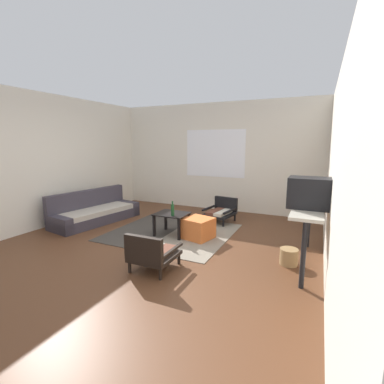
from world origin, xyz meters
The scene contains 15 objects.
ground_plane centered at (0.00, 0.00, 0.00)m, with size 7.80×7.80×0.00m, color #56331E.
far_wall_with_window centered at (0.00, 3.06, 1.35)m, with size 5.60×0.13×2.70m.
side_wall_right centered at (2.66, 0.30, 1.35)m, with size 0.12×6.60×2.70m, color silver.
side_wall_left centered at (-2.66, 0.30, 1.35)m, with size 0.12×6.60×2.70m, color silver.
area_rug centered at (-0.06, 0.84, 0.01)m, with size 2.23×2.08×0.01m.
couch centered at (-1.97, 0.78, 0.21)m, with size 1.00×2.00×0.68m.
coffee_table centered at (0.01, 0.72, 0.34)m, with size 0.60×0.50×0.42m.
armchair_by_window centered at (0.55, 1.98, 0.24)m, with size 0.64×0.71×0.51m.
armchair_striped_foreground centered at (0.47, -0.67, 0.25)m, with size 0.57×0.61×0.55m.
ottoman_orange centered at (0.54, 0.75, 0.19)m, with size 0.47×0.47×0.38m, color #D1662D.
console_shelf centered at (2.35, 0.43, 0.76)m, with size 0.38×1.59×0.87m.
crt_television centered at (2.35, 0.25, 1.07)m, with size 0.53×0.38×0.40m.
clay_vase centered at (2.35, 0.80, 0.99)m, with size 0.18×0.18×0.33m.
glass_bottle centered at (0.10, 0.58, 0.53)m, with size 0.06×0.06×0.27m.
wicker_basket centered at (2.14, 0.31, 0.12)m, with size 0.25×0.25×0.23m, color #9E7A4C.
Camera 1 is at (2.45, -3.61, 1.72)m, focal length 25.66 mm.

